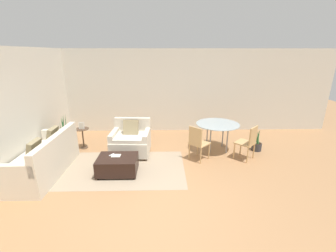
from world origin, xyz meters
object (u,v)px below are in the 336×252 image
tv_remote_primary (112,155)px  dining_chair_near_right (249,141)px  potted_plant_small (257,144)px  potted_plant (66,141)px  couch (44,160)px  book_stack (116,156)px  picture_frame (81,126)px  armchair (131,141)px  ottoman (118,164)px  side_table (83,135)px  dining_table (218,126)px  dining_chair_near_left (198,141)px

tv_remote_primary → dining_chair_near_right: bearing=8.1°
potted_plant_small → potted_plant: bearing=177.3°
couch → book_stack: (1.61, 0.03, 0.08)m
tv_remote_primary → picture_frame: 1.74m
armchair → potted_plant_small: armchair is taller
potted_plant_small → book_stack: bearing=-163.3°
ottoman → side_table: 1.92m
picture_frame → book_stack: bearing=-48.8°
potted_plant_small → dining_table: bearing=176.1°
dining_chair_near_right → potted_plant_small: (0.48, 0.56, -0.34)m
potted_plant_small → picture_frame: bearing=176.8°
couch → dining_table: size_ratio=1.73×
potted_plant → potted_plant_small: potted_plant is taller
dining_chair_near_right → dining_chair_near_left: bearing=-180.0°
book_stack → potted_plant_small: bearing=16.7°
potted_plant → dining_table: (4.26, -0.17, 0.45)m
couch → book_stack: 1.61m
ottoman → armchair: bearing=80.9°
ottoman → side_table: size_ratio=1.50×
side_table → potted_plant_small: size_ratio=0.94×
couch → potted_plant: (-0.08, 1.39, -0.08)m
armchair → ottoman: size_ratio=1.18×
couch → picture_frame: couch is taller
dining_table → dining_chair_near_left: (-0.64, -0.64, -0.17)m
dining_chair_near_left → potted_plant: bearing=167.3°
ottoman → potted_plant: (-1.72, 1.42, 0.03)m
armchair → side_table: (-1.42, 0.40, 0.04)m
ottoman → picture_frame: picture_frame is taller
armchair → potted_plant_small: size_ratio=1.66×
book_stack → potted_plant: (-1.69, 1.36, -0.16)m
couch → potted_plant: potted_plant is taller
tv_remote_primary → potted_plant_small: (3.80, 1.04, -0.22)m
picture_frame → dining_chair_near_right: (4.42, -0.84, -0.16)m
armchair → potted_plant_small: bearing=1.9°
armchair → side_table: 1.47m
tv_remote_primary → side_table: size_ratio=0.24×
ottoman → tv_remote_primary: tv_remote_primary is taller
ottoman → potted_plant_small: potted_plant_small is taller
armchair → picture_frame: bearing=164.4°
couch → dining_chair_near_right: (4.82, 0.57, 0.20)m
ottoman → dining_chair_near_left: size_ratio=0.98×
picture_frame → dining_chair_near_left: dining_chair_near_left is taller
potted_plant → dining_chair_near_right: potted_plant is taller
book_stack → ottoman: bearing=-60.6°
ottoman → dining_table: dining_table is taller
tv_remote_primary → picture_frame: picture_frame is taller
book_stack → potted_plant: size_ratio=0.20×
couch → ottoman: couch is taller
dining_table → armchair: bearing=-175.3°
book_stack → dining_chair_near_right: 3.26m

